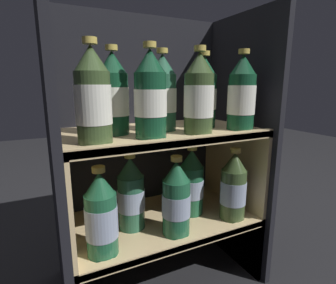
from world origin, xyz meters
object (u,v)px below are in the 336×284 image
(bottle_upper_back_0, at_px, (113,96))
(bottle_lower_front_2, at_px, (233,188))
(bottle_upper_front_3, at_px, (242,95))
(bottle_lower_back_0, at_px, (131,195))
(bottle_upper_front_0, at_px, (93,98))
(bottle_lower_front_1, at_px, (177,200))
(bottle_lower_back_1, at_px, (191,183))
(bottle_upper_back_1, at_px, (161,95))
(bottle_upper_back_2, at_px, (203,94))
(bottle_lower_front_0, at_px, (101,216))
(bottle_upper_front_2, at_px, (199,96))
(bottle_upper_front_1, at_px, (150,97))

(bottle_upper_back_0, distance_m, bottle_lower_front_2, 0.47)
(bottle_upper_front_3, xyz_separation_m, bottle_lower_back_0, (-0.32, 0.09, -0.29))
(bottle_upper_front_0, xyz_separation_m, bottle_lower_back_0, (0.11, 0.09, -0.29))
(bottle_lower_front_1, relative_size, bottle_lower_back_1, 1.00)
(bottle_upper_front_3, height_order, bottle_upper_back_1, same)
(bottle_upper_back_2, height_order, bottle_lower_front_0, bottle_upper_back_2)
(bottle_upper_front_3, relative_size, bottle_lower_back_1, 1.00)
(bottle_upper_back_1, bearing_deg, bottle_upper_front_0, -156.99)
(bottle_upper_front_2, distance_m, bottle_lower_front_1, 0.30)
(bottle_upper_front_0, height_order, bottle_lower_back_0, bottle_upper_front_0)
(bottle_upper_front_2, xyz_separation_m, bottle_lower_front_2, (0.14, 0.00, -0.29))
(bottle_upper_front_3, xyz_separation_m, bottle_lower_front_2, (-0.01, 0.00, -0.29))
(bottle_lower_front_2, bearing_deg, bottle_upper_back_0, 165.69)
(bottle_upper_front_0, relative_size, bottle_lower_front_1, 1.00)
(bottle_upper_front_0, bearing_deg, bottle_lower_front_2, 0.00)
(bottle_lower_front_0, distance_m, bottle_lower_front_1, 0.22)
(bottle_upper_back_1, bearing_deg, bottle_lower_back_1, 0.00)
(bottle_lower_front_1, bearing_deg, bottle_upper_back_0, 148.75)
(bottle_upper_back_2, xyz_separation_m, bottle_lower_front_1, (-0.14, -0.09, -0.29))
(bottle_upper_front_3, bearing_deg, bottle_upper_front_2, 180.00)
(bottle_lower_front_1, distance_m, bottle_lower_back_1, 0.14)
(bottle_upper_front_3, distance_m, bottle_upper_back_1, 0.24)
(bottle_upper_back_1, height_order, bottle_lower_front_1, bottle_upper_back_1)
(bottle_upper_back_0, distance_m, bottle_lower_back_1, 0.38)
(bottle_upper_back_0, bearing_deg, bottle_upper_front_2, -22.87)
(bottle_upper_front_1, bearing_deg, bottle_lower_front_0, 180.00)
(bottle_lower_front_1, bearing_deg, bottle_upper_front_3, 0.00)
(bottle_upper_front_2, distance_m, bottle_upper_front_3, 0.15)
(bottle_upper_back_0, xyz_separation_m, bottle_lower_front_2, (0.35, -0.09, -0.29))
(bottle_upper_front_0, distance_m, bottle_lower_front_2, 0.51)
(bottle_upper_front_1, xyz_separation_m, bottle_lower_front_1, (0.08, 0.00, -0.29))
(bottle_upper_front_2, height_order, bottle_upper_back_2, same)
(bottle_upper_back_2, xyz_separation_m, bottle_lower_back_1, (-0.04, 0.00, -0.29))
(bottle_upper_front_3, bearing_deg, bottle_lower_back_1, 141.59)
(bottle_upper_front_2, xyz_separation_m, bottle_upper_back_0, (-0.21, 0.09, 0.00))
(bottle_lower_front_1, distance_m, bottle_lower_front_2, 0.20)
(bottle_lower_front_0, relative_size, bottle_lower_front_1, 1.00)
(bottle_upper_front_3, bearing_deg, bottle_lower_front_1, 180.00)
(bottle_upper_back_2, bearing_deg, bottle_lower_front_0, -165.83)
(bottle_lower_front_2, distance_m, bottle_lower_back_0, 0.32)
(bottle_upper_front_3, xyz_separation_m, bottle_lower_front_0, (-0.43, 0.00, -0.29))
(bottle_upper_back_1, bearing_deg, bottle_lower_front_0, -156.76)
(bottle_upper_front_0, bearing_deg, bottle_lower_back_1, 15.67)
(bottle_upper_back_1, bearing_deg, bottle_lower_front_1, -85.85)
(bottle_upper_front_3, bearing_deg, bottle_upper_back_1, 157.96)
(bottle_upper_back_1, relative_size, bottle_upper_back_2, 1.00)
(bottle_lower_back_1, bearing_deg, bottle_upper_front_1, -153.48)
(bottle_upper_front_1, bearing_deg, bottle_lower_front_1, 0.00)
(bottle_upper_front_1, xyz_separation_m, bottle_upper_front_2, (0.14, 0.00, -0.00))
(bottle_upper_front_3, distance_m, bottle_upper_back_2, 0.12)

